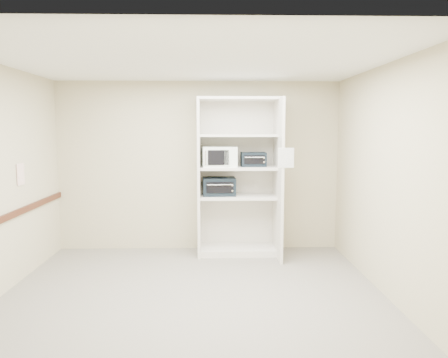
{
  "coord_description": "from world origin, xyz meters",
  "views": [
    {
      "loc": [
        0.24,
        -5.01,
        1.94
      ],
      "look_at": [
        0.39,
        1.3,
        1.22
      ],
      "focal_mm": 35.0,
      "sensor_mm": 36.0,
      "label": 1
    }
  ],
  "objects_px": {
    "shelving_unit": "(241,182)",
    "toaster_oven_lower": "(219,186)",
    "microwave": "(219,157)",
    "toaster_oven_upper": "(253,159)"
  },
  "relations": [
    {
      "from": "shelving_unit",
      "to": "toaster_oven_lower",
      "type": "xyz_separation_m",
      "value": [
        -0.34,
        0.02,
        -0.07
      ]
    },
    {
      "from": "toaster_oven_upper",
      "to": "shelving_unit",
      "type": "bearing_deg",
      "value": -175.22
    },
    {
      "from": "shelving_unit",
      "to": "microwave",
      "type": "xyz_separation_m",
      "value": [
        -0.34,
        -0.04,
        0.39
      ]
    },
    {
      "from": "microwave",
      "to": "toaster_oven_lower",
      "type": "height_order",
      "value": "microwave"
    },
    {
      "from": "shelving_unit",
      "to": "toaster_oven_lower",
      "type": "relative_size",
      "value": 4.86
    },
    {
      "from": "toaster_oven_upper",
      "to": "toaster_oven_lower",
      "type": "bearing_deg",
      "value": 179.09
    },
    {
      "from": "shelving_unit",
      "to": "toaster_oven_upper",
      "type": "bearing_deg",
      "value": 6.14
    },
    {
      "from": "shelving_unit",
      "to": "toaster_oven_upper",
      "type": "distance_m",
      "value": 0.4
    },
    {
      "from": "microwave",
      "to": "toaster_oven_lower",
      "type": "xyz_separation_m",
      "value": [
        0.0,
        0.06,
        -0.47
      ]
    },
    {
      "from": "toaster_oven_lower",
      "to": "shelving_unit",
      "type": "bearing_deg",
      "value": -5.16
    }
  ]
}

